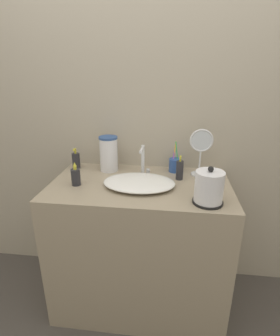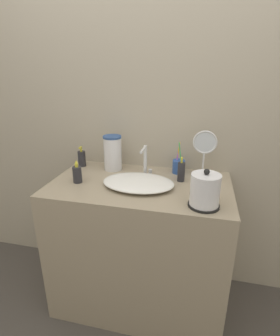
{
  "view_description": "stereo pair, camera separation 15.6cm",
  "coord_description": "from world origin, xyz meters",
  "px_view_note": "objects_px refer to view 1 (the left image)",
  "views": [
    {
      "loc": [
        0.18,
        -1.14,
        1.55
      ],
      "look_at": [
        -0.0,
        0.31,
        1.0
      ],
      "focal_mm": 28.0,
      "sensor_mm": 36.0,
      "label": 1
    },
    {
      "loc": [
        0.34,
        -1.11,
        1.55
      ],
      "look_at": [
        -0.0,
        0.31,
        1.0
      ],
      "focal_mm": 28.0,
      "sensor_mm": 36.0,
      "label": 2
    }
  ],
  "objects_px": {
    "faucet": "(143,159)",
    "vanity_mirror": "(201,150)",
    "shampoo_bottle": "(76,177)",
    "electric_kettle": "(209,189)",
    "toothbrush_cup": "(175,165)",
    "water_pitcher": "(109,154)",
    "lotion_bottle": "(76,161)",
    "mouthwash_bottle": "(180,170)"
  },
  "relations": [
    {
      "from": "faucet",
      "to": "vanity_mirror",
      "type": "bearing_deg",
      "value": 8.12
    },
    {
      "from": "shampoo_bottle",
      "to": "vanity_mirror",
      "type": "height_order",
      "value": "vanity_mirror"
    },
    {
      "from": "electric_kettle",
      "to": "toothbrush_cup",
      "type": "xyz_separation_m",
      "value": [
        -0.17,
        0.43,
        -0.03
      ]
    },
    {
      "from": "faucet",
      "to": "vanity_mirror",
      "type": "relative_size",
      "value": 0.65
    },
    {
      "from": "shampoo_bottle",
      "to": "water_pitcher",
      "type": "height_order",
      "value": "water_pitcher"
    },
    {
      "from": "vanity_mirror",
      "to": "lotion_bottle",
      "type": "bearing_deg",
      "value": 178.57
    },
    {
      "from": "faucet",
      "to": "mouthwash_bottle",
      "type": "relative_size",
      "value": 1.27
    },
    {
      "from": "faucet",
      "to": "shampoo_bottle",
      "type": "xyz_separation_m",
      "value": [
        -0.38,
        -0.2,
        -0.06
      ]
    },
    {
      "from": "toothbrush_cup",
      "to": "shampoo_bottle",
      "type": "distance_m",
      "value": 0.66
    },
    {
      "from": "toothbrush_cup",
      "to": "vanity_mirror",
      "type": "xyz_separation_m",
      "value": [
        0.16,
        -0.04,
        0.13
      ]
    },
    {
      "from": "faucet",
      "to": "vanity_mirror",
      "type": "distance_m",
      "value": 0.37
    },
    {
      "from": "vanity_mirror",
      "to": "water_pitcher",
      "type": "xyz_separation_m",
      "value": [
        -0.6,
        0.01,
        -0.05
      ]
    },
    {
      "from": "mouthwash_bottle",
      "to": "water_pitcher",
      "type": "xyz_separation_m",
      "value": [
        -0.48,
        0.1,
        0.06
      ]
    },
    {
      "from": "electric_kettle",
      "to": "shampoo_bottle",
      "type": "bearing_deg",
      "value": 170.09
    },
    {
      "from": "electric_kettle",
      "to": "faucet",
      "type": "bearing_deg",
      "value": 138.24
    },
    {
      "from": "water_pitcher",
      "to": "shampoo_bottle",
      "type": "bearing_deg",
      "value": -117.63
    },
    {
      "from": "lotion_bottle",
      "to": "shampoo_bottle",
      "type": "distance_m",
      "value": 0.29
    },
    {
      "from": "mouthwash_bottle",
      "to": "toothbrush_cup",
      "type": "bearing_deg",
      "value": 101.82
    },
    {
      "from": "shampoo_bottle",
      "to": "water_pitcher",
      "type": "relative_size",
      "value": 0.61
    },
    {
      "from": "shampoo_bottle",
      "to": "mouthwash_bottle",
      "type": "relative_size",
      "value": 0.92
    },
    {
      "from": "toothbrush_cup",
      "to": "water_pitcher",
      "type": "distance_m",
      "value": 0.46
    },
    {
      "from": "electric_kettle",
      "to": "vanity_mirror",
      "type": "height_order",
      "value": "vanity_mirror"
    },
    {
      "from": "electric_kettle",
      "to": "lotion_bottle",
      "type": "distance_m",
      "value": 0.95
    },
    {
      "from": "electric_kettle",
      "to": "water_pitcher",
      "type": "height_order",
      "value": "water_pitcher"
    },
    {
      "from": "water_pitcher",
      "to": "toothbrush_cup",
      "type": "bearing_deg",
      "value": 4.23
    },
    {
      "from": "lotion_bottle",
      "to": "mouthwash_bottle",
      "type": "xyz_separation_m",
      "value": [
        0.71,
        -0.11,
        0.01
      ]
    },
    {
      "from": "mouthwash_bottle",
      "to": "water_pitcher",
      "type": "distance_m",
      "value": 0.49
    },
    {
      "from": "faucet",
      "to": "lotion_bottle",
      "type": "xyz_separation_m",
      "value": [
        -0.48,
        0.07,
        -0.05
      ]
    },
    {
      "from": "electric_kettle",
      "to": "toothbrush_cup",
      "type": "distance_m",
      "value": 0.47
    },
    {
      "from": "shampoo_bottle",
      "to": "mouthwash_bottle",
      "type": "distance_m",
      "value": 0.64
    },
    {
      "from": "water_pitcher",
      "to": "mouthwash_bottle",
      "type": "bearing_deg",
      "value": -11.97
    },
    {
      "from": "electric_kettle",
      "to": "lotion_bottle",
      "type": "xyz_separation_m",
      "value": [
        -0.86,
        0.41,
        -0.02
      ]
    },
    {
      "from": "toothbrush_cup",
      "to": "shampoo_bottle",
      "type": "relative_size",
      "value": 1.5
    },
    {
      "from": "lotion_bottle",
      "to": "shampoo_bottle",
      "type": "height_order",
      "value": "same"
    },
    {
      "from": "mouthwash_bottle",
      "to": "water_pitcher",
      "type": "height_order",
      "value": "water_pitcher"
    },
    {
      "from": "electric_kettle",
      "to": "water_pitcher",
      "type": "distance_m",
      "value": 0.74
    },
    {
      "from": "vanity_mirror",
      "to": "mouthwash_bottle",
      "type": "bearing_deg",
      "value": -145.2
    },
    {
      "from": "toothbrush_cup",
      "to": "mouthwash_bottle",
      "type": "height_order",
      "value": "toothbrush_cup"
    },
    {
      "from": "mouthwash_bottle",
      "to": "vanity_mirror",
      "type": "relative_size",
      "value": 0.51
    },
    {
      "from": "electric_kettle",
      "to": "water_pitcher",
      "type": "xyz_separation_m",
      "value": [
        -0.62,
        0.4,
        0.04
      ]
    },
    {
      "from": "electric_kettle",
      "to": "shampoo_bottle",
      "type": "relative_size",
      "value": 1.4
    },
    {
      "from": "electric_kettle",
      "to": "lotion_bottle",
      "type": "bearing_deg",
      "value": 154.51
    }
  ]
}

